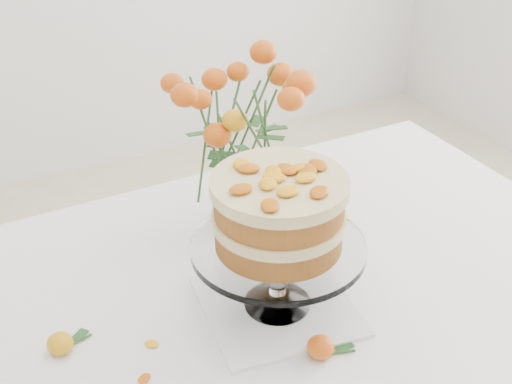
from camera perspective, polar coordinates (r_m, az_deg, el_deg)
table at (r=1.44m, az=1.01°, el=-9.97°), size 1.43×0.93×0.76m
napkin at (r=1.33m, az=1.70°, el=-9.09°), size 0.30×0.30×0.01m
cake_stand at (r=1.22m, az=1.84°, el=-2.24°), size 0.31×0.31×0.28m
rose_vase at (r=1.45m, az=-1.56°, el=5.46°), size 0.34×0.34×0.41m
loose_rose_near at (r=1.28m, az=-15.39°, el=-11.61°), size 0.08×0.05×0.04m
loose_rose_far at (r=1.24m, az=5.20°, el=-12.26°), size 0.08×0.05×0.04m
stray_petal_a at (r=1.28m, az=-1.55°, el=-11.40°), size 0.03×0.02×0.00m
stray_petal_b at (r=1.29m, az=3.32°, el=-11.03°), size 0.03×0.02×0.00m
stray_petal_c at (r=1.28m, az=5.83°, el=-11.49°), size 0.03×0.02×0.00m
stray_petal_d at (r=1.27m, az=-8.34°, el=-11.96°), size 0.03×0.02×0.00m
stray_petal_e at (r=1.22m, az=-8.94°, el=-14.54°), size 0.03×0.02×0.00m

